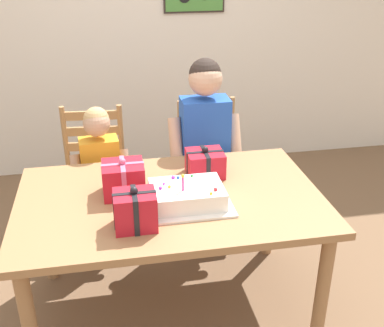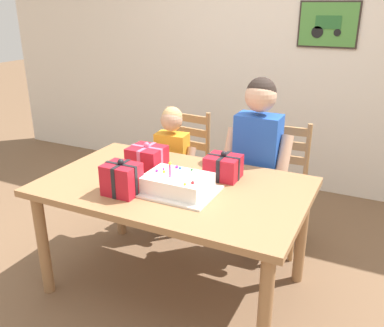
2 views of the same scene
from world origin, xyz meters
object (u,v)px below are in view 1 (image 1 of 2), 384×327
Objects in this scene: gift_box_red_large at (123,179)px; chair_left at (94,176)px; dining_table at (170,211)px; birthday_cake at (187,196)px; child_younger at (101,168)px; chair_right at (211,166)px; child_older at (205,137)px; gift_box_beside_cake at (135,210)px; gift_box_corner_small at (205,163)px.

gift_box_red_large reaches higher than chair_left.
dining_table is 0.94m from chair_left.
chair_left is at bearing 117.39° from birthday_cake.
gift_box_red_large is at bearing -77.33° from child_younger.
child_older reaches higher than chair_right.
birthday_cake is at bearing -59.34° from child_younger.
dining_table is at bearing -116.12° from chair_right.
birthday_cake is (0.07, -0.09, 0.13)m from dining_table.
chair_left is (-0.48, 0.92, -0.31)m from birthday_cake.
gift_box_beside_cake is (0.03, -0.33, 0.00)m from gift_box_red_large.
child_older reaches higher than child_younger.
gift_box_red_large is at bearing -163.57° from gift_box_corner_small.
child_older reaches higher than dining_table.
birthday_cake reaches higher than dining_table.
child_younger is at bearing -164.79° from chair_right.
gift_box_red_large is at bearing -134.90° from child_older.
child_younger is (-0.43, 0.72, -0.16)m from birthday_cake.
gift_box_corner_small is 0.95m from chair_left.
gift_box_red_large is at bearing -76.82° from chair_left.
child_younger is (-0.67, 0.00, -0.16)m from child_older.
birthday_cake is 1.03m from chair_right.
chair_right is (0.60, 1.08, -0.35)m from gift_box_beside_cake.
child_older is at bearing -0.05° from child_younger.
chair_right is at bearing 63.88° from dining_table.
child_younger reaches higher than gift_box_corner_small.
birthday_cake reaches higher than gift_box_corner_small.
gift_box_beside_cake is 0.91m from child_younger.
gift_box_red_large is at bearing 96.10° from gift_box_beside_cake.
child_younger is at bearing 144.71° from gift_box_corner_small.
dining_table is at bearing 128.29° from birthday_cake.
chair_right is at bearing 0.01° from chair_left.
chair_left is 1.00× the size of chair_right.
child_younger is (-0.12, 0.55, -0.19)m from gift_box_red_large.
child_younger reaches higher than birthday_cake.
gift_box_red_large is 0.77m from child_older.
gift_box_red_large is at bearing -130.22° from chair_right.
chair_left is 0.82m from chair_right.
child_younger is at bearing 100.25° from gift_box_beside_cake.
gift_box_red_large is 0.85m from chair_left.
gift_box_beside_cake is at bearing -78.92° from chair_left.
gift_box_corner_small is 0.23× the size of chair_left.
child_younger reaches higher than dining_table.
gift_box_beside_cake is at bearing -120.34° from child_older.
chair_right is 0.90× the size of child_younger.
birthday_cake is 1.09m from chair_left.
birthday_cake is 2.08× the size of gift_box_beside_cake.
chair_right reaches higher than dining_table.
chair_right is (0.34, 0.92, -0.31)m from birthday_cake.
birthday_cake and chair_left have the same top height.
gift_box_red_large is 1.05m from chair_right.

